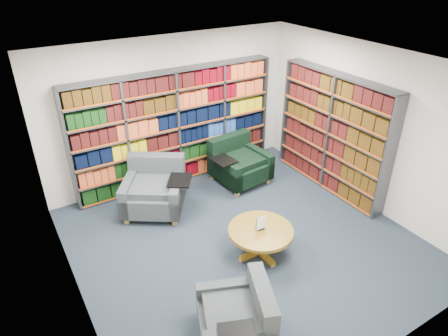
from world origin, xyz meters
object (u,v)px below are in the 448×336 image
chair_green_right (237,164)px  coffee_table (260,234)px  chair_teal_front (241,318)px  chair_teal_left (155,189)px

chair_green_right → coffee_table: bearing=-114.3°
chair_green_right → chair_teal_front: (-1.99, -3.15, -0.04)m
chair_teal_left → coffee_table: 2.16m
chair_green_right → coffee_table: chair_green_right is taller
chair_teal_left → coffee_table: size_ratio=1.42×
chair_teal_front → coffee_table: bearing=45.8°
chair_teal_left → chair_teal_front: size_ratio=1.24×
coffee_table → chair_green_right: bearing=65.7°
chair_teal_left → coffee_table: chair_teal_left is taller
chair_green_right → coffee_table: 2.26m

